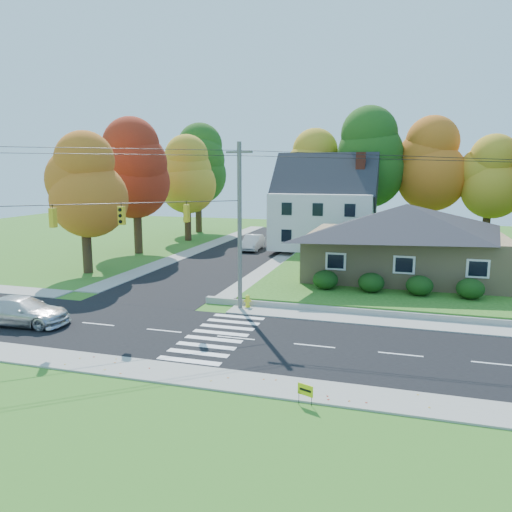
% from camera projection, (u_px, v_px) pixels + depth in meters
% --- Properties ---
extents(ground, '(120.00, 120.00, 0.00)m').
position_uv_depth(ground, '(236.00, 338.00, 25.14)').
color(ground, '#3D7923').
extents(road_main, '(90.00, 8.00, 0.02)m').
position_uv_depth(road_main, '(236.00, 338.00, 25.14)').
color(road_main, black).
rests_on(road_main, ground).
extents(road_cross, '(8.00, 44.00, 0.02)m').
position_uv_depth(road_cross, '(244.00, 251.00, 51.94)').
color(road_cross, black).
rests_on(road_cross, ground).
extents(sidewalk_north, '(90.00, 2.00, 0.08)m').
position_uv_depth(sidewalk_north, '(263.00, 311.00, 29.86)').
color(sidewalk_north, '#9C9A90').
rests_on(sidewalk_north, ground).
extents(sidewalk_south, '(90.00, 2.00, 0.08)m').
position_uv_depth(sidewalk_south, '(196.00, 376.00, 20.41)').
color(sidewalk_south, '#9C9A90').
rests_on(sidewalk_south, ground).
extents(lawn, '(30.00, 30.00, 0.50)m').
position_uv_depth(lawn, '(466.00, 269.00, 41.27)').
color(lawn, '#3D7923').
rests_on(lawn, ground).
extents(ranch_house, '(14.60, 10.60, 5.40)m').
position_uv_depth(ranch_house, '(405.00, 239.00, 37.45)').
color(ranch_house, tan).
rests_on(ranch_house, lawn).
extents(colonial_house, '(10.40, 8.40, 9.60)m').
position_uv_depth(colonial_house, '(325.00, 208.00, 50.79)').
color(colonial_house, silver).
rests_on(colonial_house, lawn).
extents(hedge_row, '(10.70, 1.70, 1.27)m').
position_uv_depth(hedge_row, '(395.00, 284.00, 32.09)').
color(hedge_row, '#163A10').
rests_on(hedge_row, lawn).
extents(traffic_infrastructure, '(38.10, 10.66, 10.00)m').
position_uv_depth(traffic_infrastructure, '(241.00, 234.00, 25.59)').
color(traffic_infrastructure, '#666059').
rests_on(traffic_infrastructure, ground).
extents(tree_lot_0, '(6.72, 6.72, 12.51)m').
position_uv_depth(tree_lot_0, '(316.00, 171.00, 56.40)').
color(tree_lot_0, '#3F2A19').
rests_on(tree_lot_0, lawn).
extents(tree_lot_1, '(7.84, 7.84, 14.60)m').
position_uv_depth(tree_lot_1, '(370.00, 158.00, 53.54)').
color(tree_lot_1, '#3F2A19').
rests_on(tree_lot_1, lawn).
extents(tree_lot_2, '(7.28, 7.28, 13.56)m').
position_uv_depth(tree_lot_2, '(428.00, 164.00, 52.91)').
color(tree_lot_2, '#3F2A19').
rests_on(tree_lot_2, lawn).
extents(tree_lot_3, '(6.16, 6.16, 11.47)m').
position_uv_depth(tree_lot_3, '(490.00, 177.00, 50.50)').
color(tree_lot_3, '#3F2A19').
rests_on(tree_lot_3, lawn).
extents(tree_west_0, '(6.16, 6.16, 11.47)m').
position_uv_depth(tree_west_0, '(83.00, 185.00, 40.04)').
color(tree_west_0, '#3F2A19').
rests_on(tree_west_0, ground).
extents(tree_west_1, '(7.28, 7.28, 13.56)m').
position_uv_depth(tree_west_1, '(136.00, 169.00, 49.54)').
color(tree_west_1, '#3F2A19').
rests_on(tree_west_1, ground).
extents(tree_west_2, '(6.72, 6.72, 12.51)m').
position_uv_depth(tree_west_2, '(187.00, 175.00, 58.81)').
color(tree_west_2, '#3F2A19').
rests_on(tree_west_2, ground).
extents(tree_west_3, '(7.84, 7.84, 14.60)m').
position_uv_depth(tree_west_3, '(198.00, 164.00, 66.71)').
color(tree_west_3, '#3F2A19').
rests_on(tree_west_3, ground).
extents(silver_sedan, '(5.37, 2.54, 1.51)m').
position_uv_depth(silver_sedan, '(22.00, 311.00, 27.22)').
color(silver_sedan, silver).
rests_on(silver_sedan, road_main).
extents(white_car, '(1.91, 4.90, 1.59)m').
position_uv_depth(white_car, '(253.00, 242.00, 52.70)').
color(white_car, '#BDBDBD').
rests_on(white_car, road_cross).
extents(fire_hydrant, '(0.49, 0.38, 0.85)m').
position_uv_depth(fire_hydrant, '(248.00, 302.00, 30.57)').
color(fire_hydrant, yellow).
rests_on(fire_hydrant, ground).
extents(yard_sign, '(0.60, 0.26, 0.79)m').
position_uv_depth(yard_sign, '(305.00, 390.00, 17.90)').
color(yard_sign, black).
rests_on(yard_sign, ground).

